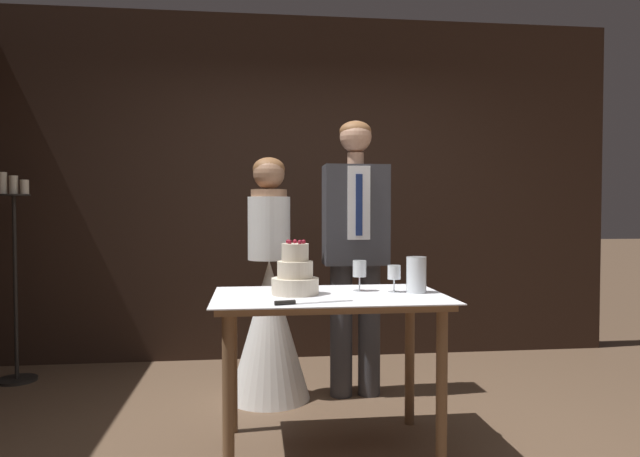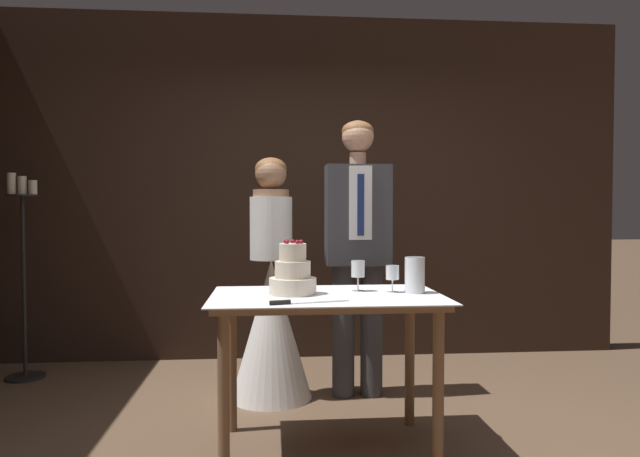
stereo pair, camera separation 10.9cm
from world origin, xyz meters
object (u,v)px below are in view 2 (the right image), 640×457
object	(u,v)px
cake_table	(327,316)
bride	(271,310)
wine_glass_middle	(392,273)
candle_stand	(23,275)
cake_knife	(294,302)
tiered_cake	(293,275)
wine_glass_near	(358,270)
groom	(358,241)
hurricane_candle	(415,276)

from	to	relation	value
cake_table	bride	bearing A→B (deg)	109.17
wine_glass_middle	candle_stand	world-z (taller)	candle_stand
wine_glass_middle	bride	world-z (taller)	bride
cake_knife	bride	size ratio (longest dim) A/B	0.24
cake_table	bride	distance (m)	0.89
tiered_cake	candle_stand	bearing A→B (deg)	144.33
wine_glass_near	groom	bearing A→B (deg)	81.46
wine_glass_near	candle_stand	world-z (taller)	candle_stand
candle_stand	groom	bearing A→B (deg)	-14.02
cake_table	candle_stand	bearing A→B (deg)	145.96
tiered_cake	wine_glass_middle	distance (m)	0.54
hurricane_candle	bride	world-z (taller)	bride
bride	candle_stand	size ratio (longest dim) A/B	1.05
tiered_cake	hurricane_candle	distance (m)	0.65
wine_glass_middle	candle_stand	xyz separation A→B (m)	(-2.48, 1.38, -0.14)
hurricane_candle	candle_stand	bearing A→B (deg)	151.46
tiered_cake	groom	bearing A→B (deg)	59.63
groom	tiered_cake	bearing A→B (deg)	-120.37
hurricane_candle	bride	xyz separation A→B (m)	(-0.76, 0.81, -0.31)
cake_knife	bride	bearing A→B (deg)	81.81
cake_table	wine_glass_near	xyz separation A→B (m)	(0.18, 0.12, 0.23)
wine_glass_near	cake_table	bearing A→B (deg)	-147.69
bride	groom	world-z (taller)	groom
tiered_cake	wine_glass_middle	world-z (taller)	tiered_cake
hurricane_candle	wine_glass_middle	bearing A→B (deg)	165.48
cake_knife	wine_glass_near	bearing A→B (deg)	33.22
wine_glass_near	bride	size ratio (longest dim) A/B	0.10
wine_glass_near	hurricane_candle	distance (m)	0.31
cake_knife	wine_glass_near	xyz separation A→B (m)	(0.36, 0.39, 0.11)
tiered_cake	cake_knife	distance (m)	0.33
hurricane_candle	cake_knife	bearing A→B (deg)	-155.67
cake_table	candle_stand	distance (m)	2.57
wine_glass_near	candle_stand	bearing A→B (deg)	150.21
cake_table	wine_glass_middle	world-z (taller)	wine_glass_middle
cake_table	wine_glass_near	size ratio (longest dim) A/B	7.18
cake_knife	candle_stand	size ratio (longest dim) A/B	0.25
wine_glass_middle	bride	xyz separation A→B (m)	(-0.65, 0.78, -0.32)
cake_table	tiered_cake	xyz separation A→B (m)	(-0.18, 0.04, 0.22)
tiered_cake	hurricane_candle	bearing A→B (deg)	-1.34
wine_glass_middle	bride	size ratio (longest dim) A/B	0.09
cake_knife	wine_glass_near	distance (m)	0.54
tiered_cake	groom	size ratio (longest dim) A/B	0.16
groom	cake_table	bearing A→B (deg)	-109.18
cake_table	tiered_cake	bearing A→B (deg)	168.16
tiered_cake	cake_knife	size ratio (longest dim) A/B	0.74
wine_glass_middle	candle_stand	distance (m)	2.85
wine_glass_middle	wine_glass_near	bearing A→B (deg)	160.31
bride	groom	size ratio (longest dim) A/B	0.87
wine_glass_middle	groom	xyz separation A→B (m)	(-0.07, 0.78, 0.13)
bride	cake_knife	bearing A→B (deg)	-84.47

